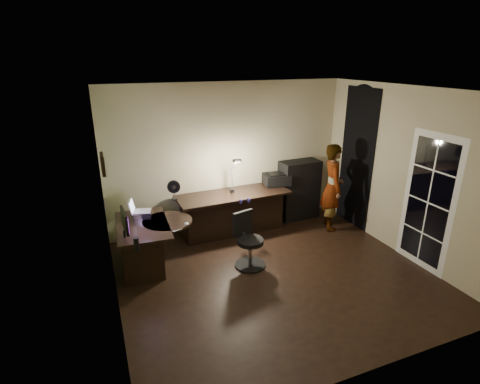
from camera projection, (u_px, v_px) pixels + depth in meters
name	position (u px, v px, depth m)	size (l,w,h in m)	color
floor	(275.00, 275.00, 5.64)	(4.50, 4.00, 0.01)	black
ceiling	(282.00, 90.00, 4.71)	(4.50, 4.00, 0.01)	silver
wall_back	(228.00, 157.00, 6.92)	(4.50, 0.01, 2.70)	tan
wall_front	(379.00, 260.00, 3.42)	(4.50, 0.01, 2.70)	tan
wall_left	(107.00, 215.00, 4.38)	(0.01, 4.00, 2.70)	tan
wall_right	(404.00, 173.00, 5.96)	(0.01, 4.00, 2.70)	tan
green_wall_overlay	(108.00, 215.00, 4.39)	(0.00, 4.00, 2.70)	#435D27
arched_doorway	(357.00, 159.00, 6.97)	(0.01, 0.90, 2.60)	black
french_door	(428.00, 203.00, 5.58)	(0.02, 0.92, 2.10)	white
framed_picture	(103.00, 164.00, 4.62)	(0.04, 0.30, 0.25)	black
desk_left	(144.00, 245.00, 5.76)	(0.76, 1.24, 0.72)	black
desk_right	(234.00, 213.00, 6.87)	(2.06, 0.72, 0.77)	black
cabinet	(299.00, 190.00, 7.48)	(0.79, 0.39, 1.18)	black
laptop_stand	(142.00, 215.00, 5.87)	(0.26, 0.22, 0.11)	silver
laptop	(141.00, 205.00, 5.82)	(0.30, 0.28, 0.21)	silver
monitor	(124.00, 229.00, 5.20)	(0.09, 0.45, 0.30)	black
mouse	(187.00, 224.00, 5.66)	(0.06, 0.09, 0.04)	silver
phone	(141.00, 216.00, 5.96)	(0.07, 0.13, 0.01)	black
pen	(158.00, 220.00, 5.83)	(0.01, 0.15, 0.01)	black
speaker	(136.00, 244.00, 4.89)	(0.07, 0.07, 0.18)	black
notepad	(174.00, 228.00, 5.55)	(0.15, 0.22, 0.01)	silver
desk_fan	(174.00, 190.00, 6.39)	(0.22, 0.12, 0.34)	black
headphones	(245.00, 200.00, 6.27)	(0.18, 0.08, 0.09)	#322A8D
printer	(277.00, 179.00, 7.18)	(0.49, 0.38, 0.22)	black
desk_lamp	(232.00, 173.00, 6.65)	(0.18, 0.33, 0.73)	black
office_chair	(250.00, 241.00, 5.74)	(0.48, 0.48, 0.86)	black
person	(332.00, 187.00, 6.94)	(0.58, 0.39, 1.63)	#D8A88C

